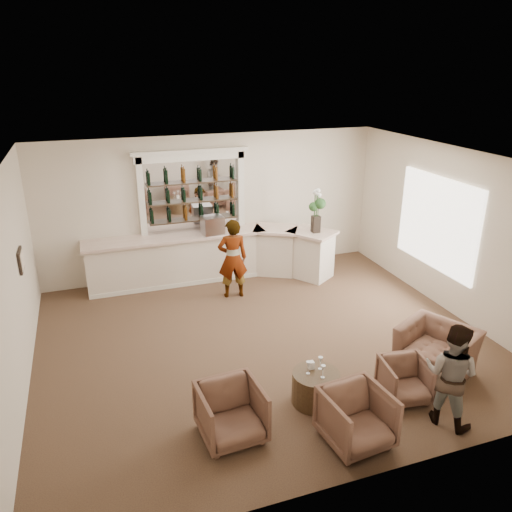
{
  "coord_description": "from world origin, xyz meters",
  "views": [
    {
      "loc": [
        -2.76,
        -7.54,
        4.8
      ],
      "look_at": [
        0.16,
        0.9,
        1.31
      ],
      "focal_mm": 35.0,
      "sensor_mm": 36.0,
      "label": 1
    }
  ],
  "objects": [
    {
      "name": "bar_counter",
      "position": [
        -0.16,
        3.0,
        0.57
      ],
      "size": [
        5.72,
        1.8,
        1.14
      ],
      "color": "beige",
      "rests_on": "ground"
    },
    {
      "name": "wine_glass_tbl_b",
      "position": [
        0.22,
        -1.86,
        0.6
      ],
      "size": [
        0.07,
        0.07,
        0.21
      ],
      "primitive_type": null,
      "color": "white",
      "rests_on": "cocktail_table"
    },
    {
      "name": "cocktail_table",
      "position": [
        0.12,
        -1.94,
        0.25
      ],
      "size": [
        0.71,
        0.71,
        0.5
      ],
      "primitive_type": "cylinder",
      "color": "#48351F",
      "rests_on": "ground"
    },
    {
      "name": "flower_vase",
      "position": [
        2.1,
        2.3,
        1.72
      ],
      "size": [
        0.27,
        0.27,
        1.03
      ],
      "color": "black",
      "rests_on": "bar_counter"
    },
    {
      "name": "guest",
      "position": [
        1.68,
        -2.94,
        0.77
      ],
      "size": [
        0.89,
        0.95,
        1.55
      ],
      "primitive_type": "imported",
      "rotation": [
        0.0,
        0.0,
        2.12
      ],
      "color": "gray",
      "rests_on": "ground"
    },
    {
      "name": "armchair_right",
      "position": [
        1.44,
        -2.3,
        0.32
      ],
      "size": [
        0.78,
        0.8,
        0.64
      ],
      "primitive_type": "imported",
      "rotation": [
        0.0,
        0.0,
        -0.15
      ],
      "color": "brown",
      "rests_on": "ground"
    },
    {
      "name": "armchair_center",
      "position": [
        0.26,
        -2.9,
        0.39
      ],
      "size": [
        0.91,
        0.94,
        0.78
      ],
      "primitive_type": "imported",
      "rotation": [
        0.0,
        0.0,
        0.1
      ],
      "color": "brown",
      "rests_on": "ground"
    },
    {
      "name": "wine_glass_tbl_a",
      "position": [
        0.0,
        -1.91,
        0.6
      ],
      "size": [
        0.07,
        0.07,
        0.21
      ],
      "primitive_type": null,
      "color": "white",
      "rests_on": "cocktail_table"
    },
    {
      "name": "wine_glass_tbl_c",
      "position": [
        0.16,
        -2.07,
        0.6
      ],
      "size": [
        0.07,
        0.07,
        0.21
      ],
      "primitive_type": null,
      "color": "white",
      "rests_on": "cocktail_table"
    },
    {
      "name": "room_shell",
      "position": [
        0.16,
        0.71,
        2.34
      ],
      "size": [
        8.04,
        7.02,
        3.32
      ],
      "color": "beige",
      "rests_on": "ground"
    },
    {
      "name": "wine_glass_bar_right",
      "position": [
        0.24,
        2.95,
        1.25
      ],
      "size": [
        0.07,
        0.07,
        0.21
      ],
      "primitive_type": null,
      "color": "white",
      "rests_on": "bar_counter"
    },
    {
      "name": "napkin_holder",
      "position": [
        0.1,
        -1.8,
        0.56
      ],
      "size": [
        0.08,
        0.08,
        0.12
      ],
      "primitive_type": "cube",
      "color": "white",
      "rests_on": "cocktail_table"
    },
    {
      "name": "armchair_left",
      "position": [
        -1.28,
        -2.25,
        0.39
      ],
      "size": [
        0.89,
        0.91,
        0.78
      ],
      "primitive_type": "imported",
      "rotation": [
        0.0,
        0.0,
        0.07
      ],
      "color": "brown",
      "rests_on": "ground"
    },
    {
      "name": "wine_glass_bar_left",
      "position": [
        0.45,
        3.04,
        1.25
      ],
      "size": [
        0.07,
        0.07,
        0.21
      ],
      "primitive_type": null,
      "color": "white",
      "rests_on": "bar_counter"
    },
    {
      "name": "espresso_machine",
      "position": [
        -0.17,
        2.95,
        1.35
      ],
      "size": [
        0.49,
        0.42,
        0.41
      ],
      "primitive_type": "cube",
      "rotation": [
        0.0,
        0.0,
        0.07
      ],
      "color": "silver",
      "rests_on": "bar_counter"
    },
    {
      "name": "sommelier",
      "position": [
        0.01,
        1.98,
        0.88
      ],
      "size": [
        0.69,
        0.49,
        1.75
      ],
      "primitive_type": "imported",
      "rotation": [
        0.0,
        0.0,
        3.02
      ],
      "color": "gray",
      "rests_on": "ground"
    },
    {
      "name": "ground",
      "position": [
        0.0,
        0.0,
        0.0
      ],
      "size": [
        8.0,
        8.0,
        0.0
      ],
      "primitive_type": "plane",
      "color": "brown",
      "rests_on": "ground"
    },
    {
      "name": "back_bar_alcove",
      "position": [
        -0.5,
        3.41,
        2.03
      ],
      "size": [
        2.64,
        0.25,
        3.0
      ],
      "color": "white",
      "rests_on": "ground"
    },
    {
      "name": "armchair_far",
      "position": [
        2.39,
        -1.81,
        0.37
      ],
      "size": [
        1.41,
        1.48,
        0.75
      ],
      "primitive_type": "imported",
      "rotation": [
        0.0,
        0.0,
        -1.1
      ],
      "color": "brown",
      "rests_on": "ground"
    }
  ]
}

